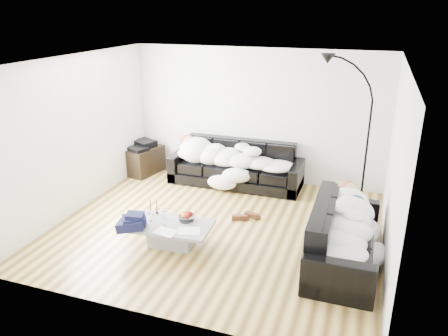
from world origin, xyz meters
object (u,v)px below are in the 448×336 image
(candle_left, at_px, (150,207))
(fruit_bowl, at_px, (186,216))
(sofa_right, at_px, (345,234))
(shoes, at_px, (245,216))
(av_cabinet, at_px, (143,160))
(wine_glass_a, at_px, (164,213))
(sleeper_right, at_px, (346,220))
(candle_right, at_px, (157,207))
(floor_lamp, at_px, (367,142))
(sleeper_back, at_px, (235,154))
(coffee_table, at_px, (172,234))
(wine_glass_c, at_px, (164,220))
(wine_glass_b, at_px, (150,215))
(sofa_back, at_px, (236,164))
(stereo, at_px, (142,145))

(candle_left, bearing_deg, fruit_bowl, -0.59)
(sofa_right, height_order, shoes, sofa_right)
(sofa_right, bearing_deg, av_cabinet, 63.36)
(sofa_right, bearing_deg, wine_glass_a, 95.22)
(sleeper_right, distance_m, fruit_bowl, 2.27)
(candle_right, height_order, floor_lamp, floor_lamp)
(sleeper_right, height_order, fruit_bowl, sleeper_right)
(sleeper_back, bearing_deg, coffee_table, -94.06)
(floor_lamp, bearing_deg, shoes, -137.59)
(sleeper_right, bearing_deg, floor_lamp, -4.10)
(wine_glass_a, xyz_separation_m, av_cabinet, (-1.67, 2.38, -0.15))
(sofa_right, distance_m, sleeper_back, 3.08)
(shoes, bearing_deg, wine_glass_c, -134.05)
(sleeper_right, distance_m, wine_glass_b, 2.79)
(shoes, bearing_deg, floor_lamp, 27.67)
(av_cabinet, bearing_deg, sleeper_back, 12.32)
(sofa_right, relative_size, coffee_table, 1.75)
(wine_glass_c, distance_m, floor_lamp, 3.72)
(sofa_back, relative_size, wine_glass_c, 15.11)
(fruit_bowl, relative_size, candle_right, 1.09)
(wine_glass_c, distance_m, candle_left, 0.43)
(sofa_right, xyz_separation_m, wine_glass_b, (-2.75, -0.38, 0.02))
(sleeper_back, bearing_deg, sleeper_right, -43.34)
(wine_glass_b, height_order, candle_right, candle_right)
(fruit_bowl, distance_m, candle_left, 0.60)
(sofa_back, xyz_separation_m, wine_glass_a, (-0.36, -2.40, 0.00))
(sofa_right, bearing_deg, sofa_back, 45.99)
(wine_glass_a, height_order, wine_glass_b, wine_glass_b)
(fruit_bowl, xyz_separation_m, shoes, (0.62, 0.97, -0.36))
(fruit_bowl, height_order, wine_glass_a, wine_glass_a)
(wine_glass_a, distance_m, wine_glass_b, 0.22)
(wine_glass_a, bearing_deg, fruit_bowl, 6.59)
(wine_glass_a, bearing_deg, sleeper_right, 5.22)
(sofa_back, bearing_deg, fruit_bowl, -90.38)
(coffee_table, bearing_deg, sleeper_right, 8.98)
(sofa_back, xyz_separation_m, candle_right, (-0.53, -2.30, 0.03))
(coffee_table, distance_m, fruit_bowl, 0.34)
(wine_glass_b, height_order, stereo, stereo)
(candle_right, bearing_deg, wine_glass_a, -28.84)
(wine_glass_a, height_order, candle_right, candle_right)
(shoes, distance_m, av_cabinet, 2.98)
(coffee_table, height_order, wine_glass_b, wine_glass_b)
(wine_glass_a, bearing_deg, sofa_back, 81.51)
(sofa_right, relative_size, fruit_bowl, 8.79)
(av_cabinet, bearing_deg, sofa_back, 13.73)
(sleeper_right, bearing_deg, coffee_table, 98.98)
(sofa_right, height_order, fruit_bowl, sofa_right)
(sleeper_right, bearing_deg, wine_glass_c, 99.98)
(wine_glass_c, relative_size, candle_left, 0.71)
(coffee_table, relative_size, wine_glass_c, 6.85)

